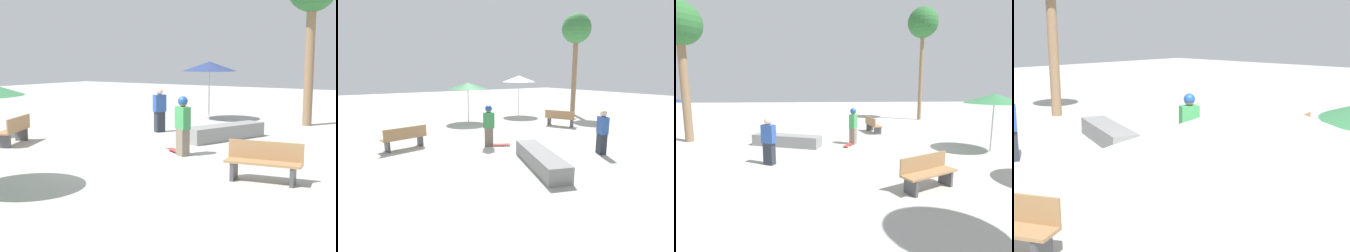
% 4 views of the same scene
% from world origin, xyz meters
% --- Properties ---
extents(ground_plane, '(60.00, 60.00, 0.00)m').
position_xyz_m(ground_plane, '(0.00, 0.00, 0.00)').
color(ground_plane, '#B2AFA8').
extents(skater_main, '(0.49, 0.40, 1.60)m').
position_xyz_m(skater_main, '(0.66, 0.97, 0.86)').
color(skater_main, '#726656').
rests_on(skater_main, ground_plane).
extents(skateboard, '(0.80, 0.56, 0.07)m').
position_xyz_m(skateboard, '(0.31, 1.19, 0.06)').
color(skateboard, red).
rests_on(skateboard, ground_plane).
extents(concrete_ledge, '(1.65, 3.03, 0.48)m').
position_xyz_m(concrete_ledge, '(0.50, 3.84, 0.24)').
color(concrete_ledge, gray).
rests_on(concrete_ledge, ground_plane).
extents(bench_near, '(1.65, 0.70, 0.85)m').
position_xyz_m(bench_near, '(3.50, -0.40, 0.43)').
color(bench_near, '#47474C').
rests_on(bench_near, ground_plane).
extents(shade_umbrella_white, '(2.21, 2.21, 2.64)m').
position_xyz_m(shade_umbrella_white, '(-4.87, -4.72, 2.42)').
color(shade_umbrella_white, '#B7B7BC').
rests_on(shade_umbrella_white, ground_plane).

